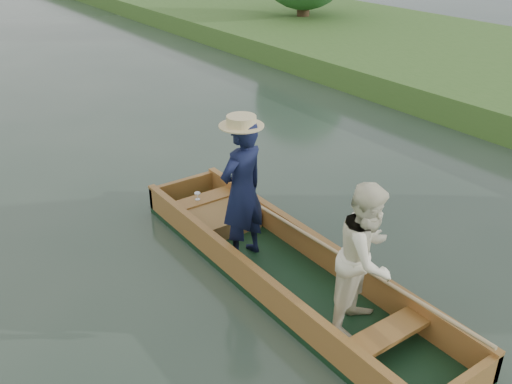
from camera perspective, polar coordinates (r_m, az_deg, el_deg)
ground at (r=6.96m, az=2.90°, el=-8.84°), size 120.00×120.00×0.00m
punt at (r=6.55m, az=3.68°, el=-4.92°), size 1.16×5.00×1.91m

